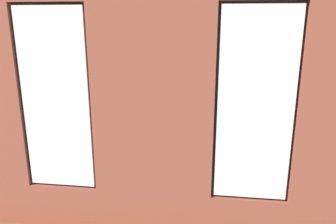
{
  "coord_description": "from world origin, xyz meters",
  "views": [
    {
      "loc": [
        -0.65,
        5.84,
        2.55
      ],
      "look_at": [
        0.08,
        0.4,
        1.01
      ],
      "focal_mm": 35.0,
      "sensor_mm": 36.0,
      "label": 1
    }
  ],
  "objects": [
    {
      "name": "remote_silver",
      "position": [
        0.65,
        0.08,
        0.46
      ],
      "size": [
        0.17,
        0.07,
        0.02
      ],
      "primitive_type": "cube",
      "rotation": [
        0.0,
        0.0,
        4.6
      ],
      "color": "#B2B2B7",
      "rests_on": "coffee_table"
    },
    {
      "name": "remote_black",
      "position": [
        0.17,
        0.08,
        0.46
      ],
      "size": [
        0.07,
        0.18,
        0.02
      ],
      "primitive_type": "cube",
      "rotation": [
        0.0,
        0.0,
        0.14
      ],
      "color": "black",
      "rests_on": "coffee_table"
    },
    {
      "name": "ground_plane",
      "position": [
        0.0,
        0.0,
        -0.05
      ],
      "size": [
        6.73,
        5.42,
        0.1
      ],
      "primitive_type": "cube",
      "color": "brown"
    },
    {
      "name": "cup_ceramic",
      "position": [
        -0.09,
        -0.15,
        0.5
      ],
      "size": [
        0.09,
        0.09,
        0.1
      ],
      "primitive_type": "cylinder",
      "color": "#33567F",
      "rests_on": "coffee_table"
    },
    {
      "name": "papasan_chair",
      "position": [
        1.01,
        -1.57,
        0.45
      ],
      "size": [
        1.12,
        1.12,
        0.7
      ],
      "color": "olive",
      "rests_on": "ground_plane"
    },
    {
      "name": "potted_plant_near_tv",
      "position": [
        2.17,
        0.9,
        0.62
      ],
      "size": [
        0.65,
        0.65,
        0.95
      ],
      "color": "beige",
      "rests_on": "ground_plane"
    },
    {
      "name": "couch_left",
      "position": [
        -2.37,
        -0.09,
        0.33
      ],
      "size": [
        0.89,
        1.87,
        0.8
      ],
      "rotation": [
        0.0,
        0.0,
        1.56
      ],
      "color": "black",
      "rests_on": "ground_plane"
    },
    {
      "name": "coffee_table",
      "position": [
        0.26,
        -0.02,
        0.39
      ],
      "size": [
        1.29,
        0.7,
        0.45
      ],
      "color": "tan",
      "rests_on": "ground_plane"
    },
    {
      "name": "tv_flatscreen",
      "position": [
        2.72,
        -0.08,
        0.84
      ],
      "size": [
        1.07,
        0.2,
        0.77
      ],
      "color": "black",
      "rests_on": "media_console"
    },
    {
      "name": "potted_plant_beside_window_right",
      "position": [
        2.31,
        1.78,
        0.72
      ],
      "size": [
        0.76,
        0.72,
        1.44
      ],
      "color": "beige",
      "rests_on": "ground_plane"
    },
    {
      "name": "potted_plant_corner_near_left",
      "position": [
        -2.52,
        -1.71,
        0.48
      ],
      "size": [
        1.05,
        0.97,
        1.26
      ],
      "color": "beige",
      "rests_on": "ground_plane"
    },
    {
      "name": "brick_wall_with_windows",
      "position": [
        0.0,
        2.33,
        1.62
      ],
      "size": [
        6.13,
        0.3,
        3.28
      ],
      "color": "brown",
      "rests_on": "ground_plane"
    },
    {
      "name": "white_wall_right",
      "position": [
        3.02,
        0.2,
        1.64
      ],
      "size": [
        0.1,
        4.42,
        3.28
      ],
      "primitive_type": "cube",
      "color": "white",
      "rests_on": "ground_plane"
    },
    {
      "name": "couch_by_window",
      "position": [
        0.61,
        1.68,
        0.33
      ],
      "size": [
        1.88,
        0.87,
        0.8
      ],
      "color": "black",
      "rests_on": "ground_plane"
    },
    {
      "name": "media_console",
      "position": [
        2.72,
        -0.08,
        0.23
      ],
      "size": [
        1.07,
        0.42,
        0.46
      ],
      "primitive_type": "cube",
      "color": "black",
      "rests_on": "ground_plane"
    }
  ]
}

